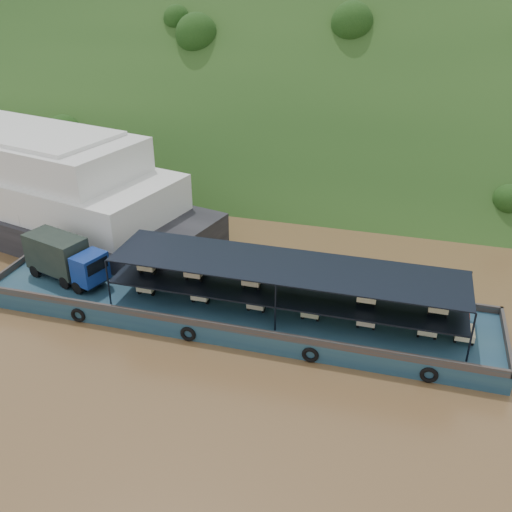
# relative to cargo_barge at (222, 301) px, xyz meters

# --- Properties ---
(ground) EXTENTS (160.00, 160.00, 0.00)m
(ground) POSITION_rel_cargo_barge_xyz_m (3.51, 0.29, -1.11)
(ground) COLOR brown
(ground) RESTS_ON ground
(hillside) EXTENTS (140.00, 39.60, 39.60)m
(hillside) POSITION_rel_cargo_barge_xyz_m (3.51, 36.29, -1.11)
(hillside) COLOR #173312
(hillside) RESTS_ON ground
(cargo_barge) EXTENTS (35.00, 7.18, 4.54)m
(cargo_barge) POSITION_rel_cargo_barge_xyz_m (0.00, 0.00, 0.00)
(cargo_barge) COLOR #16324D
(cargo_barge) RESTS_ON ground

